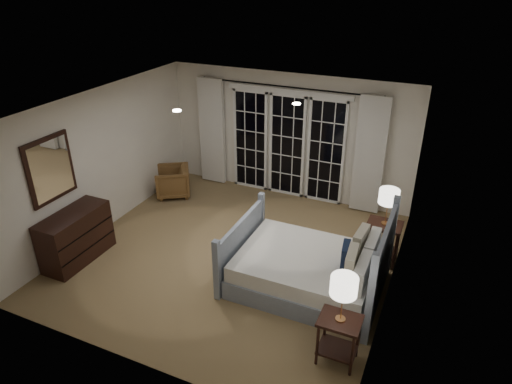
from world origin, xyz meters
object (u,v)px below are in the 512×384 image
at_px(nightstand_right, 383,237).
at_px(lamp_left, 344,286).
at_px(bed, 310,269).
at_px(dresser, 76,236).
at_px(nightstand_left, 339,334).
at_px(armchair, 173,181).
at_px(lamp_right, 389,197).

xyz_separation_m(nightstand_right, lamp_left, (-0.10, -2.31, 0.66)).
distance_m(bed, nightstand_right, 1.39).
bearing_deg(bed, dresser, -167.17).
relative_size(bed, nightstand_right, 3.13).
bearing_deg(dresser, nightstand_left, -4.87).
bearing_deg(bed, nightstand_left, -58.60).
bearing_deg(nightstand_left, dresser, 175.13).
xyz_separation_m(bed, lamp_left, (0.73, -1.20, 0.80)).
xyz_separation_m(lamp_left, armchair, (-4.25, 2.93, -0.81)).
distance_m(nightstand_right, armchair, 4.40).
bearing_deg(bed, lamp_left, -58.60).
height_order(bed, lamp_left, bed).
distance_m(bed, lamp_left, 1.62).
bearing_deg(lamp_right, bed, -127.08).
distance_m(lamp_right, armchair, 4.48).
bearing_deg(nightstand_left, armchair, 145.46).
xyz_separation_m(bed, lamp_right, (0.83, 1.10, 0.84)).
bearing_deg(dresser, lamp_left, -4.87).
bearing_deg(bed, armchair, 153.91).
bearing_deg(lamp_right, lamp_left, -92.46).
xyz_separation_m(armchair, dresser, (-0.13, -2.55, 0.11)).
bearing_deg(bed, lamp_right, 52.92).
relative_size(bed, dresser, 1.83).
height_order(bed, nightstand_right, bed).
relative_size(lamp_right, dresser, 0.50).
bearing_deg(nightstand_right, lamp_left, -92.46).
relative_size(lamp_left, dresser, 0.51).
relative_size(nightstand_left, lamp_left, 1.06).
height_order(bed, armchair, bed).
bearing_deg(lamp_left, dresser, 175.13).
xyz_separation_m(nightstand_left, armchair, (-4.25, 2.93, -0.11)).
height_order(nightstand_right, lamp_left, lamp_left).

